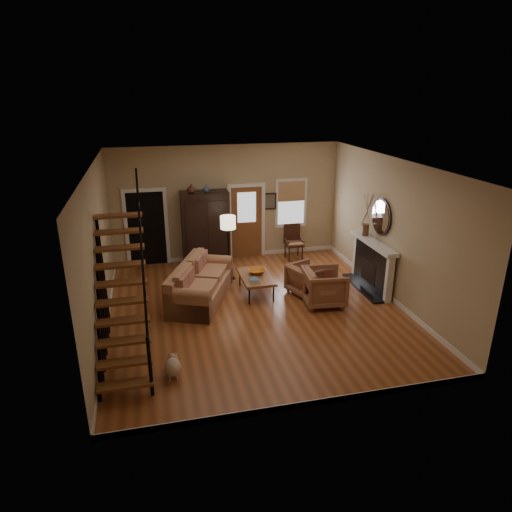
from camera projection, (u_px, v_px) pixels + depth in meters
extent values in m
plane|color=#9C5227|center=(256.00, 309.00, 10.41)|extent=(7.00, 7.00, 0.00)
plane|color=white|center=(256.00, 164.00, 9.26)|extent=(7.00, 7.00, 0.00)
cube|color=tan|center=(227.00, 203.00, 13.03)|extent=(6.50, 0.04, 3.30)
cube|color=tan|center=(98.00, 253.00, 9.12)|extent=(0.04, 7.00, 3.30)
cube|color=tan|center=(392.00, 231.00, 10.54)|extent=(0.04, 7.00, 3.30)
cube|color=black|center=(147.00, 227.00, 12.87)|extent=(1.00, 0.36, 2.10)
cube|color=brown|center=(247.00, 222.00, 13.34)|extent=(0.90, 0.06, 2.10)
cube|color=silver|center=(291.00, 203.00, 13.45)|extent=(0.96, 0.06, 1.46)
cube|color=black|center=(373.00, 266.00, 11.34)|extent=(0.24, 1.60, 1.15)
cube|color=white|center=(373.00, 243.00, 11.11)|extent=(0.30, 1.95, 0.10)
cylinder|color=silver|center=(381.00, 217.00, 10.92)|extent=(0.05, 0.90, 0.90)
imported|color=#4C2619|center=(191.00, 188.00, 12.19)|extent=(0.24, 0.24, 0.25)
imported|color=#334C60|center=(206.00, 188.00, 12.28)|extent=(0.20, 0.20, 0.21)
imported|color=orange|center=(257.00, 271.00, 11.16)|extent=(0.43, 0.43, 0.11)
imported|color=brown|center=(324.00, 287.00, 10.53)|extent=(1.03, 1.00, 0.85)
imported|color=brown|center=(307.00, 279.00, 11.11)|extent=(1.04, 1.03, 0.74)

